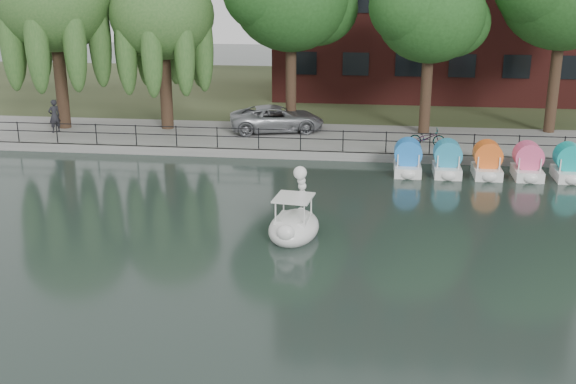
% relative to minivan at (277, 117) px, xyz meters
% --- Properties ---
extents(ground_plane, '(120.00, 120.00, 0.00)m').
position_rel_minivan_xyz_m(ground_plane, '(1.61, -16.92, -1.18)').
color(ground_plane, '#2F3F3A').
extents(promenade, '(40.00, 6.00, 0.40)m').
position_rel_minivan_xyz_m(promenade, '(1.61, -0.92, -0.98)').
color(promenade, gray).
rests_on(promenade, ground_plane).
extents(kerb, '(40.00, 0.25, 0.40)m').
position_rel_minivan_xyz_m(kerb, '(1.61, -3.87, -0.98)').
color(kerb, gray).
rests_on(kerb, ground_plane).
extents(land_strip, '(60.00, 22.00, 0.36)m').
position_rel_minivan_xyz_m(land_strip, '(1.61, 13.08, -1.00)').
color(land_strip, '#47512D').
rests_on(land_strip, ground_plane).
extents(railing, '(32.00, 0.05, 1.00)m').
position_rel_minivan_xyz_m(railing, '(1.61, -3.67, -0.03)').
color(railing, black).
rests_on(railing, promenade).
extents(willow_left, '(5.88, 5.88, 9.01)m').
position_rel_minivan_xyz_m(willow_left, '(-11.39, -0.42, 5.69)').
color(willow_left, '#473323').
rests_on(willow_left, promenade).
extents(willow_mid, '(5.32, 5.32, 8.15)m').
position_rel_minivan_xyz_m(willow_mid, '(-5.89, 0.08, 5.07)').
color(willow_mid, '#473323').
rests_on(willow_mid, promenade).
extents(broadleaf_right, '(5.40, 5.40, 8.32)m').
position_rel_minivan_xyz_m(broadleaf_right, '(7.61, 0.58, 5.21)').
color(broadleaf_right, '#473323').
rests_on(broadleaf_right, promenade).
extents(minivan, '(3.86, 6.04, 1.55)m').
position_rel_minivan_xyz_m(minivan, '(0.00, 0.00, 0.00)').
color(minivan, gray).
rests_on(minivan, promenade).
extents(bicycle, '(0.63, 1.73, 1.00)m').
position_rel_minivan_xyz_m(bicycle, '(7.57, -2.36, -0.28)').
color(bicycle, gray).
rests_on(bicycle, promenade).
extents(pedestrian, '(0.83, 0.86, 1.98)m').
position_rel_minivan_xyz_m(pedestrian, '(-11.41, -1.56, 0.21)').
color(pedestrian, black).
rests_on(pedestrian, promenade).
extents(swan_boat, '(1.99, 2.83, 2.23)m').
position_rel_minivan_xyz_m(swan_boat, '(2.42, -13.70, -0.69)').
color(swan_boat, white).
rests_on(swan_boat, ground_plane).
extents(pedal_boat_row, '(11.35, 1.70, 1.40)m').
position_rel_minivan_xyz_m(pedal_boat_row, '(11.64, -5.71, -0.57)').
color(pedal_boat_row, white).
rests_on(pedal_boat_row, ground_plane).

